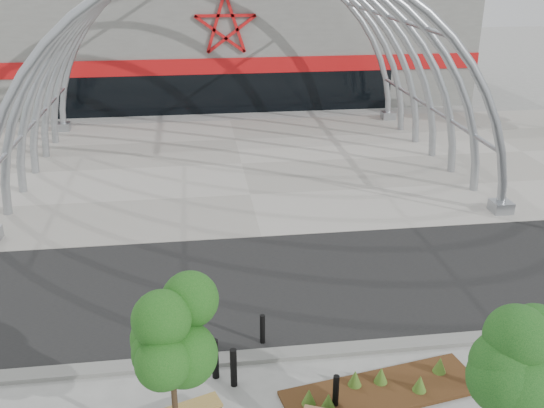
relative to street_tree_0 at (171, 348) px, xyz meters
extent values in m
plane|color=gray|center=(2.99, 3.35, -2.76)|extent=(140.00, 140.00, 0.00)
cube|color=black|center=(2.99, 6.85, -2.75)|extent=(140.00, 7.00, 0.02)
cube|color=#9D988E|center=(2.99, 18.85, -2.74)|extent=(60.00, 17.00, 0.04)
cube|color=slate|center=(2.99, 3.10, -2.70)|extent=(60.00, 0.50, 0.12)
cube|color=slate|center=(2.99, 36.85, 1.24)|extent=(34.00, 15.00, 8.00)
cube|color=black|center=(2.99, 29.40, -1.46)|extent=(22.00, 0.25, 2.60)
cube|color=red|center=(2.99, 29.40, 0.34)|extent=(34.00, 0.30, 1.00)
torus|color=#9A9FA4|center=(2.99, 11.35, -2.76)|extent=(20.36, 0.36, 20.36)
torus|color=#9A9FA4|center=(2.99, 13.85, -2.76)|extent=(20.36, 0.36, 20.36)
torus|color=#9A9FA4|center=(2.99, 16.35, -2.76)|extent=(20.36, 0.36, 20.36)
torus|color=#9A9FA4|center=(2.99, 18.85, -2.76)|extent=(20.36, 0.36, 20.36)
torus|color=#9A9FA4|center=(2.99, 21.35, -2.76)|extent=(20.36, 0.36, 20.36)
torus|color=#9A9FA4|center=(2.99, 23.85, -2.76)|extent=(20.36, 0.36, 20.36)
torus|color=#9A9FA4|center=(2.99, 26.35, -2.76)|extent=(20.36, 0.36, 20.36)
cylinder|color=#9A9FA4|center=(12.65, 18.85, -0.17)|extent=(0.20, 15.00, 0.20)
cylinder|color=#9A9FA4|center=(10.06, 18.85, 4.31)|extent=(0.20, 15.00, 0.20)
cylinder|color=#9A9FA4|center=(-4.08, 18.85, 4.31)|extent=(0.20, 15.00, 0.20)
cylinder|color=#9A9FA4|center=(-6.67, 18.85, -0.17)|extent=(0.20, 15.00, 0.20)
cube|color=#9A9FA4|center=(-7.01, 26.35, -2.51)|extent=(0.80, 0.80, 0.50)
cube|color=#9A9FA4|center=(12.99, 11.35, -2.51)|extent=(0.80, 0.80, 0.50)
cube|color=#9A9FA4|center=(12.99, 26.35, -2.51)|extent=(0.80, 0.80, 0.50)
cube|color=#3C230E|center=(4.89, 1.34, -2.71)|extent=(5.07, 2.34, 0.09)
cone|color=#4B7525|center=(3.44, 0.89, -2.45)|extent=(0.34, 0.34, 0.42)
cone|color=#4B7525|center=(4.93, 1.63, -2.45)|extent=(0.34, 0.34, 0.42)
cone|color=#4B7525|center=(5.77, 1.21, -2.45)|extent=(0.34, 0.34, 0.42)
cone|color=#4B7525|center=(4.27, 1.61, -2.45)|extent=(0.34, 0.34, 0.42)
cone|color=#4B7525|center=(6.52, 1.82, -2.45)|extent=(0.34, 0.34, 0.42)
cone|color=#4B7525|center=(3.02, 1.10, -2.45)|extent=(0.34, 0.34, 0.42)
ellipsoid|color=#114910|center=(0.00, 0.00, 0.01)|extent=(1.68, 1.68, 2.14)
ellipsoid|color=#0D3E12|center=(6.27, -1.79, 0.14)|extent=(1.70, 1.70, 2.24)
cylinder|color=black|center=(0.91, 2.48, -2.20)|extent=(0.18, 0.18, 1.11)
cylinder|color=black|center=(2.25, 3.75, -2.32)|extent=(0.14, 0.14, 0.88)
cylinder|color=black|center=(1.34, 2.11, -2.23)|extent=(0.17, 0.17, 1.06)
cylinder|color=black|center=(3.64, 0.99, -2.30)|extent=(0.15, 0.15, 0.91)
cylinder|color=black|center=(7.58, 0.88, -2.21)|extent=(0.18, 0.18, 1.10)
camera|label=1|loc=(0.66, -10.00, 7.18)|focal=40.00mm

